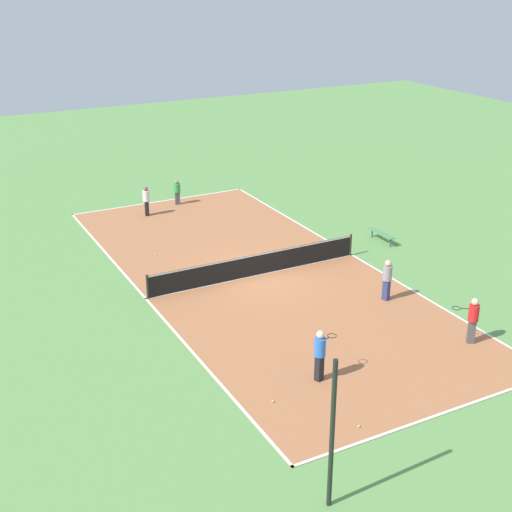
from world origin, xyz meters
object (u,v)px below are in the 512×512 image
object	(u,v)px
tennis_net	(256,264)
bench	(381,234)
player_baseline_gray	(387,277)
tennis_ball_right_alley	(155,255)
tennis_ball_far_baseline	(359,426)
player_coach_red	(473,317)
tennis_ball_midcourt	(273,401)
tennis_ball_near_net	(198,278)
player_far_white	(146,199)
fence_post_back_right	(332,435)
player_far_green	(177,191)
player_near_blue	(320,352)

from	to	relation	value
tennis_net	bench	xyz separation A→B (m)	(-7.08, -0.73, -0.14)
player_baseline_gray	bench	bearing A→B (deg)	-49.96
tennis_ball_right_alley	tennis_net	bearing A→B (deg)	126.35
tennis_ball_far_baseline	player_coach_red	bearing A→B (deg)	-160.38
tennis_ball_midcourt	tennis_ball_far_baseline	bearing A→B (deg)	125.04
player_baseline_gray	tennis_ball_near_net	distance (m)	7.84
player_baseline_gray	player_far_white	bearing A→B (deg)	4.59
bench	tennis_ball_far_baseline	xyz separation A→B (m)	(9.45, 11.54, -0.33)
bench	player_baseline_gray	xyz separation A→B (m)	(3.67, 5.19, 0.59)
tennis_ball_near_net	fence_post_back_right	bearing A→B (deg)	79.83
tennis_net	player_far_white	xyz separation A→B (m)	(1.46, -9.48, 0.38)
player_far_green	player_baseline_gray	xyz separation A→B (m)	(-2.76, 14.93, 0.19)
player_near_blue	player_coach_red	world-z (taller)	player_near_blue
tennis_ball_midcourt	tennis_ball_near_net	xyz separation A→B (m)	(-1.58, -9.36, 0.00)
player_near_blue	fence_post_back_right	world-z (taller)	fence_post_back_right
player_far_white	tennis_ball_near_net	xyz separation A→B (m)	(0.90, 8.69, -0.85)
tennis_net	player_far_green	xyz separation A→B (m)	(-0.65, -10.47, 0.26)
tennis_net	tennis_ball_near_net	xyz separation A→B (m)	(2.35, -0.79, -0.47)
tennis_ball_far_baseline	fence_post_back_right	world-z (taller)	fence_post_back_right
player_coach_red	player_near_blue	bearing A→B (deg)	30.29
player_coach_red	tennis_ball_far_baseline	xyz separation A→B (m)	(6.29, 2.24, -0.94)
tennis_net	player_far_white	world-z (taller)	player_far_white
player_near_blue	tennis_ball_right_alley	distance (m)	12.31
player_far_white	bench	bearing A→B (deg)	57.34
bench	tennis_ball_right_alley	size ratio (longest dim) A/B	25.21
tennis_ball_midcourt	fence_post_back_right	distance (m)	4.95
tennis_ball_near_net	fence_post_back_right	distance (m)	14.16
player_near_blue	tennis_ball_near_net	distance (m)	9.00
tennis_ball_far_baseline	fence_post_back_right	distance (m)	3.86
player_near_blue	tennis_ball_far_baseline	world-z (taller)	player_near_blue
tennis_ball_near_net	player_far_white	bearing A→B (deg)	-95.89
player_far_white	fence_post_back_right	xyz separation A→B (m)	(3.37, 22.50, 1.14)
tennis_ball_right_alley	tennis_ball_near_net	distance (m)	3.35
tennis_ball_far_baseline	fence_post_back_right	xyz separation A→B (m)	(2.46, 2.21, 1.99)
player_far_green	player_baseline_gray	bearing A→B (deg)	-68.70
player_baseline_gray	fence_post_back_right	distance (m)	11.93
player_near_blue	tennis_ball_right_alley	world-z (taller)	player_near_blue
tennis_ball_right_alley	fence_post_back_right	bearing A→B (deg)	83.89
player_far_white	tennis_ball_midcourt	world-z (taller)	player_far_white
player_coach_red	fence_post_back_right	size ratio (longest dim) A/B	0.42
player_near_blue	tennis_ball_near_net	bearing A→B (deg)	72.62
player_baseline_gray	tennis_ball_right_alley	bearing A→B (deg)	22.27
tennis_net	tennis_ball_right_alley	world-z (taller)	tennis_net
player_far_white	player_coach_red	size ratio (longest dim) A/B	0.92
tennis_ball_far_baseline	tennis_ball_right_alley	xyz separation A→B (m)	(0.63, -14.88, 0.00)
player_far_green	tennis_ball_right_alley	bearing A→B (deg)	-108.86
player_near_blue	player_baseline_gray	size ratio (longest dim) A/B	1.05
tennis_ball_near_net	tennis_ball_right_alley	bearing A→B (deg)	-78.89
fence_post_back_right	player_near_blue	bearing A→B (deg)	-119.98
player_far_green	tennis_ball_near_net	size ratio (longest dim) A/B	20.20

